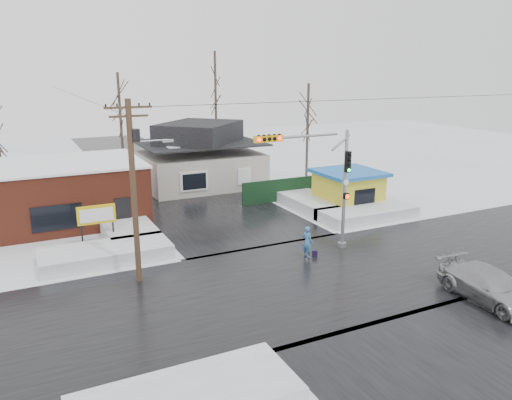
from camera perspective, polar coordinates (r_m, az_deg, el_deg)
name	(u,v)px	position (r m, az deg, el deg)	size (l,w,h in m)	color
ground	(312,278)	(25.89, 6.41, -8.80)	(120.00, 120.00, 0.00)	white
road_ns	(312,277)	(25.89, 6.41, -8.78)	(10.00, 120.00, 0.02)	black
road_ew	(312,277)	(25.89, 6.41, -8.78)	(120.00, 10.00, 0.02)	black
snowbank_nw	(106,254)	(28.95, -16.77, -5.91)	(7.00, 3.00, 0.80)	white
snowbank_ne	(367,213)	(36.11, 12.57, -1.50)	(7.00, 3.00, 0.80)	white
snowbank_nside_w	(124,224)	(33.94, -14.89, -2.70)	(3.00, 8.00, 0.80)	white
snowbank_nside_e	(306,200)	(38.91, 5.69, -0.03)	(3.00, 8.00, 0.80)	white
traffic_signal	(323,175)	(28.16, 7.63, 2.82)	(6.05, 0.68, 7.00)	gray
utility_pole	(135,181)	(24.49, -13.72, 2.08)	(3.15, 0.44, 9.00)	#382619
brick_building	(51,193)	(36.88, -22.41, 0.76)	(12.20, 8.20, 4.12)	maroon
marquee_sign	(96,216)	(30.83, -17.77, -1.74)	(2.20, 0.21, 2.55)	black
house	(200,157)	(45.15, -6.42, 4.91)	(10.40, 8.40, 5.76)	beige
kiosk	(348,189)	(38.42, 10.48, 1.24)	(4.60, 4.60, 2.88)	gold
fence	(287,189)	(40.20, 3.61, 1.24)	(8.00, 0.12, 1.80)	black
tree_far_left	(119,96)	(46.82, -15.39, 11.41)	(3.00, 3.00, 10.00)	#332821
tree_far_mid	(215,76)	(51.51, -4.68, 13.92)	(3.00, 3.00, 12.00)	#332821
tree_far_right	(308,104)	(47.16, 5.98, 10.90)	(3.00, 3.00, 9.00)	#332821
pedestrian	(307,242)	(28.15, 5.89, -4.81)	(0.66, 0.44, 1.82)	teal
car	(489,286)	(25.35, 25.13, -8.89)	(2.10, 5.16, 1.50)	#A1A2A8
shopping_bag	(315,254)	(28.52, 6.73, -6.15)	(0.28, 0.12, 0.35)	black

